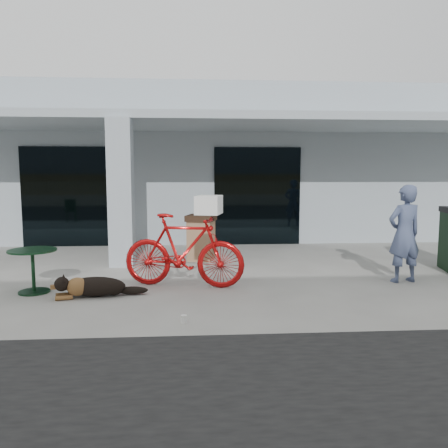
{
  "coord_description": "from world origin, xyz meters",
  "views": [
    {
      "loc": [
        0.06,
        -7.09,
        1.94
      ],
      "look_at": [
        0.62,
        1.25,
        1.0
      ],
      "focal_mm": 35.0,
      "sensor_mm": 36.0,
      "label": 1
    }
  ],
  "objects": [
    {
      "name": "building",
      "position": [
        0.0,
        8.5,
        2.25
      ],
      "size": [
        22.0,
        7.0,
        4.5
      ],
      "primitive_type": "cube",
      "color": "#9DAAB2",
      "rests_on": "ground"
    },
    {
      "name": "storefront_glass_right",
      "position": [
        1.8,
        4.98,
        1.35
      ],
      "size": [
        2.4,
        0.06,
        2.7
      ],
      "primitive_type": "cube",
      "color": "black",
      "rests_on": "ground"
    },
    {
      "name": "overhang",
      "position": [
        0.0,
        3.6,
        3.21
      ],
      "size": [
        22.0,
        2.8,
        0.18
      ],
      "primitive_type": "cube",
      "color": "#9DAAB2",
      "rests_on": "column"
    },
    {
      "name": "dog",
      "position": [
        -1.54,
        -0.15,
        0.18
      ],
      "size": [
        1.16,
        0.62,
        0.37
      ],
      "primitive_type": null,
      "rotation": [
        0.0,
        0.0,
        0.24
      ],
      "color": "black",
      "rests_on": "ground"
    },
    {
      "name": "ground",
      "position": [
        0.0,
        0.0,
        0.0
      ],
      "size": [
        80.0,
        80.0,
        0.0
      ],
      "primitive_type": "plane",
      "color": "#A8A79F",
      "rests_on": "ground"
    },
    {
      "name": "trash_receptacle",
      "position": [
        0.2,
        2.8,
        0.52
      ],
      "size": [
        0.75,
        0.75,
        1.04
      ],
      "primitive_type": null,
      "rotation": [
        0.0,
        0.0,
        -0.28
      ],
      "color": "#90694A",
      "rests_on": "ground"
    },
    {
      "name": "cafe_table_near",
      "position": [
        -2.61,
        0.17,
        0.36
      ],
      "size": [
        0.84,
        0.84,
        0.72
      ],
      "primitive_type": null,
      "rotation": [
        0.0,
        0.0,
        0.09
      ],
      "color": "#11321B",
      "rests_on": "ground"
    },
    {
      "name": "cup_near_dog",
      "position": [
        -0.09,
        -1.5,
        0.05
      ],
      "size": [
        0.1,
        0.1,
        0.1
      ],
      "primitive_type": "cylinder",
      "rotation": [
        0.0,
        0.0,
        -0.29
      ],
      "color": "white",
      "rests_on": "ground"
    },
    {
      "name": "storefront_glass_left",
      "position": [
        -3.2,
        4.98,
        1.35
      ],
      "size": [
        2.8,
        0.06,
        2.7
      ],
      "primitive_type": "cube",
      "color": "black",
      "rests_on": "ground"
    },
    {
      "name": "column",
      "position": [
        -1.5,
        2.3,
        1.56
      ],
      "size": [
        0.5,
        0.5,
        3.12
      ],
      "primitive_type": "cube",
      "color": "#9DAAB2",
      "rests_on": "ground"
    },
    {
      "name": "bicycle",
      "position": [
        -0.14,
        0.4,
        0.64
      ],
      "size": [
        2.21,
        1.08,
        1.28
      ],
      "primitive_type": "imported",
      "rotation": [
        0.0,
        0.0,
        1.34
      ],
      "color": "#AF0E0E",
      "rests_on": "ground"
    },
    {
      "name": "laundry_basket",
      "position": [
        0.3,
        0.29,
        1.44
      ],
      "size": [
        0.51,
        0.61,
        0.32
      ],
      "primitive_type": "cube",
      "rotation": [
        0.0,
        0.0,
        1.34
      ],
      "color": "white",
      "rests_on": "bicycle"
    },
    {
      "name": "person",
      "position": [
        3.83,
        0.47,
        0.88
      ],
      "size": [
        0.72,
        0.54,
        1.77
      ],
      "primitive_type": "imported",
      "rotation": [
        0.0,
        0.0,
        3.34
      ],
      "color": "#414C6D",
      "rests_on": "ground"
    }
  ]
}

